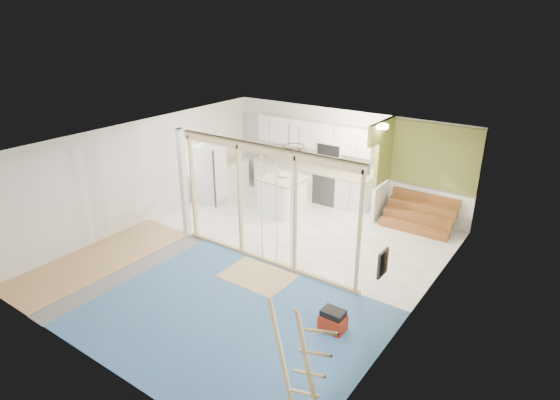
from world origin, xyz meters
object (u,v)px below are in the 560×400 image
Objects in this scene: fridge at (210,174)px; island at (282,196)px; toolbox at (333,321)px; ladder at (299,370)px.

fridge reaches higher than island.
island is at bearing 134.73° from toolbox.
ladder is at bearing -73.06° from toolbox.
fridge is at bearing -161.42° from island.
fridge is 2.18m from island.
toolbox is 2.18m from ladder.
toolbox is (5.63, -3.10, -0.63)m from fridge.
toolbox is (3.52, -3.58, -0.31)m from island.
ladder reaches higher than toolbox.
ladder is at bearing -53.51° from fridge.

